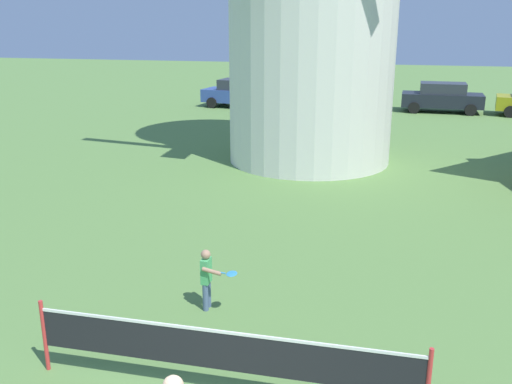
{
  "coord_description": "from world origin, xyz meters",
  "views": [
    {
      "loc": [
        1.75,
        -4.31,
        4.88
      ],
      "look_at": [
        -0.18,
        3.95,
        2.27
      ],
      "focal_mm": 39.95,
      "sensor_mm": 36.0,
      "label": 1
    }
  ],
  "objects": [
    {
      "name": "tennis_net",
      "position": [
        -0.18,
        1.95,
        0.69
      ],
      "size": [
        5.31,
        0.06,
        1.1
      ],
      "color": "red",
      "rests_on": "ground_plane"
    },
    {
      "name": "parked_car_black",
      "position": [
        4.51,
        27.66,
        0.81
      ],
      "size": [
        4.22,
        2.0,
        1.56
      ],
      "color": "#1E232D",
      "rests_on": "ground_plane"
    },
    {
      "name": "parked_car_silver",
      "position": [
        -1.0,
        27.57,
        0.81
      ],
      "size": [
        4.0,
        1.98,
        1.56
      ],
      "color": "silver",
      "rests_on": "ground_plane"
    },
    {
      "name": "parked_car_blue",
      "position": [
        -6.3,
        26.83,
        0.81
      ],
      "size": [
        4.64,
        2.41,
        1.56
      ],
      "color": "#334C99",
      "rests_on": "ground_plane"
    },
    {
      "name": "player_far",
      "position": [
        -1.09,
        4.19,
        0.63
      ],
      "size": [
        0.68,
        0.47,
        1.11
      ],
      "color": "slate",
      "rests_on": "ground_plane"
    }
  ]
}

